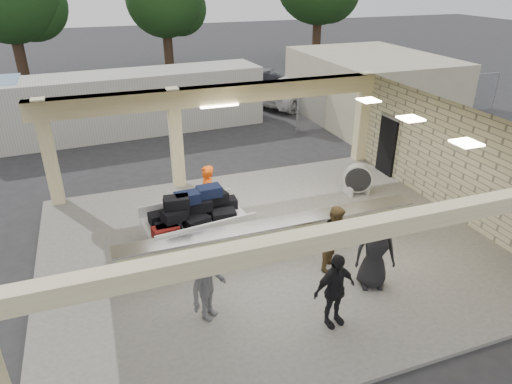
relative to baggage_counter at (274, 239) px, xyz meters
name	(u,v)px	position (x,y,z in m)	size (l,w,h in m)	color
ground	(267,248)	(0.00, 0.50, -0.59)	(120.00, 120.00, 0.00)	#252528
pavilion	(266,193)	(0.21, 1.16, 0.76)	(12.01, 10.00, 3.55)	#62615B
baggage_counter	(274,239)	(0.00, 0.00, 0.00)	(8.20, 0.58, 0.98)	beige
luggage_cart	(194,215)	(-1.83, 1.25, 0.42)	(2.95, 2.04, 1.61)	silver
drum_fan	(358,178)	(4.02, 2.48, 0.09)	(1.00, 0.73, 1.07)	silver
baggage_handler	(207,197)	(-1.26, 2.05, 0.48)	(0.70, 0.39, 1.93)	#FF540D
passenger_a	(336,238)	(1.22, -1.07, 0.39)	(0.85, 0.37, 1.74)	brown
passenger_b	(335,290)	(0.19, -2.87, 0.38)	(1.01, 0.37, 1.73)	black
passenger_c	(209,284)	(-2.23, -1.80, 0.39)	(1.14, 0.40, 1.76)	#4C4D51
passenger_d	(375,251)	(1.72, -2.02, 0.48)	(0.94, 0.39, 1.93)	black
car_white_a	(301,90)	(7.41, 14.19, 0.22)	(2.66, 5.62, 1.61)	white
car_white_b	(395,83)	(13.78, 14.17, 0.14)	(1.71, 4.59, 1.45)	white
car_dark	(272,84)	(6.46, 16.39, 0.17)	(1.60, 4.54, 1.51)	black
container_white	(127,103)	(-2.50, 12.25, 0.80)	(12.82, 2.56, 2.78)	#B9B9B4
fence	(405,99)	(11.00, 9.50, 0.47)	(12.06, 0.06, 2.03)	gray
tree_mid	(168,1)	(2.32, 26.66, 4.38)	(6.00, 5.60, 8.00)	#382619
adjacent_building	(370,87)	(9.50, 10.50, 1.01)	(6.00, 8.00, 3.20)	#B6AF91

